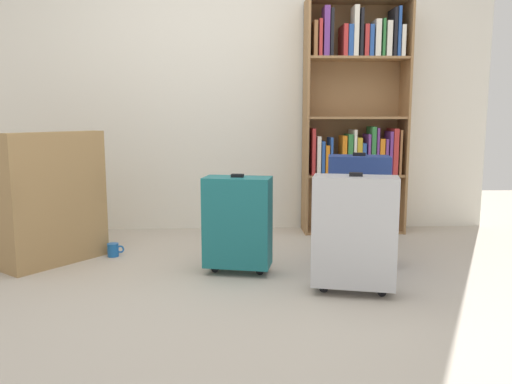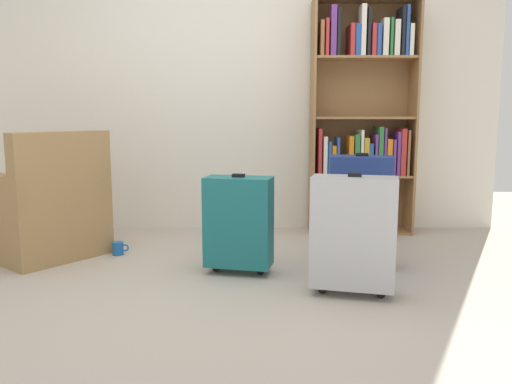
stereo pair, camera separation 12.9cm
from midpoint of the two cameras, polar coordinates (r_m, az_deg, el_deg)
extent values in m
plane|color=#B2A899|center=(2.85, -4.33, -12.18)|extent=(8.01, 8.01, 0.00)
cube|color=silver|center=(4.56, -3.74, 12.24)|extent=(4.58, 0.10, 2.60)
cube|color=olive|center=(4.37, 4.75, 8.15)|extent=(0.02, 0.30, 1.95)
cube|color=olive|center=(4.55, 15.43, 7.89)|extent=(0.02, 0.30, 1.95)
cube|color=olive|center=(4.58, 9.82, 8.07)|extent=(0.86, 0.02, 1.95)
cube|color=olive|center=(4.55, 9.87, -4.21)|extent=(0.82, 0.28, 0.02)
cube|color=olive|center=(4.47, 10.03, 1.91)|extent=(0.82, 0.28, 0.02)
cube|color=olive|center=(4.44, 10.20, 8.18)|extent=(0.82, 0.28, 0.02)
cube|color=olive|center=(4.46, 10.37, 14.46)|extent=(0.82, 0.28, 0.02)
cube|color=olive|center=(4.54, 10.54, 20.35)|extent=(0.82, 0.28, 0.02)
cube|color=#B22D2D|center=(4.37, 5.43, 4.55)|extent=(0.03, 0.25, 0.39)
cube|color=silver|center=(4.35, 6.05, 4.09)|extent=(0.03, 0.19, 0.32)
cube|color=#264C99|center=(4.36, 6.51, 3.83)|extent=(0.03, 0.20, 0.28)
cube|color=orange|center=(4.39, 6.94, 3.62)|extent=(0.03, 0.23, 0.25)
cube|color=#264C99|center=(4.37, 7.43, 4.02)|extent=(0.02, 0.19, 0.32)
cube|color=orange|center=(4.39, 8.82, 4.10)|extent=(0.04, 0.19, 0.33)
cube|color=#2D7238|center=(4.40, 9.45, 4.19)|extent=(0.04, 0.19, 0.34)
cube|color=silver|center=(4.43, 9.89, 4.45)|extent=(0.02, 0.25, 0.38)
cube|color=gold|center=(4.42, 10.43, 3.99)|extent=(0.04, 0.19, 0.31)
cube|color=#264C99|center=(4.42, 10.96, 3.68)|extent=(0.03, 0.18, 0.27)
cube|color=#66337F|center=(4.45, 11.42, 4.18)|extent=(0.02, 0.22, 0.34)
cube|color=#2D7238|center=(4.44, 11.92, 4.57)|extent=(0.04, 0.20, 0.41)
cube|color=#66337F|center=(4.46, 12.35, 4.50)|extent=(0.02, 0.21, 0.39)
cube|color=orange|center=(4.45, 12.86, 3.89)|extent=(0.04, 0.17, 0.30)
cube|color=#66337F|center=(4.50, 13.23, 3.91)|extent=(0.02, 0.25, 0.30)
cube|color=#66337F|center=(4.48, 13.79, 4.27)|extent=(0.02, 0.19, 0.36)
cube|color=#B22D2D|center=(4.51, 14.20, 4.44)|extent=(0.04, 0.23, 0.39)
cube|color=brown|center=(4.53, 14.67, 4.37)|extent=(0.02, 0.25, 0.38)
cube|color=brown|center=(4.37, 5.69, 16.64)|extent=(0.03, 0.17, 0.28)
cube|color=#B22D2D|center=(4.40, 6.18, 16.67)|extent=(0.03, 0.22, 0.29)
cube|color=#66337F|center=(4.38, 6.92, 17.35)|extent=(0.04, 0.16, 0.39)
cube|color=black|center=(4.40, 7.46, 17.19)|extent=(0.03, 0.19, 0.37)
cube|color=#B22D2D|center=(4.44, 8.86, 16.29)|extent=(0.03, 0.25, 0.25)
cube|color=#264C99|center=(4.41, 9.53, 16.30)|extent=(0.04, 0.17, 0.25)
cube|color=silver|center=(4.43, 10.11, 17.24)|extent=(0.04, 0.17, 0.40)
cube|color=black|center=(4.47, 10.61, 16.99)|extent=(0.02, 0.24, 0.37)
cube|color=#B22D2D|center=(4.46, 11.16, 16.18)|extent=(0.03, 0.22, 0.25)
cube|color=#264C99|center=(4.48, 11.65, 16.13)|extent=(0.03, 0.24, 0.25)
cube|color=silver|center=(4.49, 12.35, 16.36)|extent=(0.04, 0.22, 0.29)
cube|color=#2D7238|center=(4.49, 12.99, 16.37)|extent=(0.02, 0.20, 0.29)
cube|color=silver|center=(4.49, 13.62, 16.25)|extent=(0.04, 0.17, 0.28)
cube|color=black|center=(4.53, 14.18, 16.82)|extent=(0.03, 0.21, 0.38)
cube|color=#264C99|center=(4.55, 14.54, 16.83)|extent=(0.02, 0.23, 0.39)
cube|color=silver|center=(4.53, 15.01, 15.92)|extent=(0.03, 0.21, 0.25)
cube|color=#9E7A4C|center=(3.99, -24.18, -3.86)|extent=(0.98, 0.98, 0.40)
cube|color=tan|center=(3.95, -24.39, -0.46)|extent=(0.77, 0.75, 0.08)
cube|color=#9E7A4C|center=(3.68, -22.38, 2.34)|extent=(0.53, 0.62, 0.50)
cube|color=#9E7A4C|center=(4.10, -20.81, 1.03)|extent=(0.61, 0.52, 0.22)
cylinder|color=#1959A5|center=(3.85, -16.63, -6.23)|extent=(0.08, 0.08, 0.10)
torus|color=#1959A5|center=(3.84, -15.88, -6.18)|extent=(0.06, 0.01, 0.06)
cube|color=#B7BABF|center=(2.91, 9.69, -4.37)|extent=(0.50, 0.31, 0.63)
cube|color=black|center=(2.86, 9.86, 1.95)|extent=(0.08, 0.06, 0.02)
cylinder|color=black|center=(3.01, 6.37, -10.54)|extent=(0.06, 0.06, 0.05)
cylinder|color=black|center=(3.01, 12.69, -10.75)|extent=(0.06, 0.06, 0.05)
cube|color=navy|center=(3.46, 10.25, -1.73)|extent=(0.43, 0.30, 0.69)
cube|color=black|center=(3.42, 10.41, 4.17)|extent=(0.09, 0.06, 0.02)
cylinder|color=black|center=(3.55, 7.81, -7.61)|extent=(0.06, 0.06, 0.05)
cylinder|color=black|center=(3.56, 12.36, -7.68)|extent=(0.06, 0.06, 0.05)
cube|color=#19666B|center=(3.25, -3.20, -3.35)|extent=(0.46, 0.30, 0.57)
cube|color=black|center=(3.21, -3.24, 1.84)|extent=(0.08, 0.06, 0.02)
cylinder|color=black|center=(3.37, -5.62, -8.45)|extent=(0.06, 0.06, 0.05)
cylinder|color=black|center=(3.30, -0.64, -8.75)|extent=(0.06, 0.06, 0.05)
camera|label=1|loc=(0.06, -91.20, -0.18)|focal=35.76mm
camera|label=2|loc=(0.06, 88.80, 0.18)|focal=35.76mm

